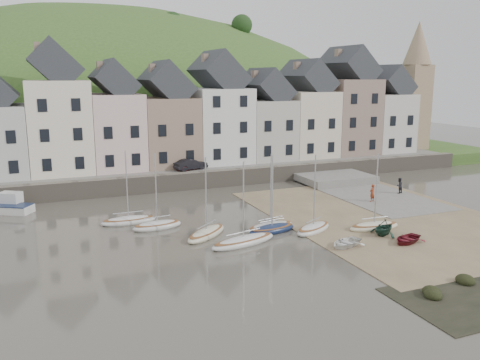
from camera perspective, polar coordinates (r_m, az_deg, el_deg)
name	(u,v)px	position (r m, az deg, el deg)	size (l,w,h in m)	color
ground	(269,232)	(39.48, 3.33, -5.92)	(160.00, 160.00, 0.00)	#484238
quay_land	(167,160)	(68.79, -8.26, 2.27)	(90.00, 30.00, 1.50)	#345723
quay_street	(192,168)	(57.73, -5.48, 1.32)	(70.00, 7.00, 0.10)	slate
seawall	(202,180)	(54.57, -4.39, 0.03)	(70.00, 1.20, 1.80)	slate
beach	(384,217)	(45.16, 16.05, -4.05)	(18.00, 26.00, 0.06)	brown
slipway	(366,193)	(53.66, 14.15, -1.42)	(8.00, 18.00, 0.12)	slate
hillside	(108,236)	(99.19, -14.77, -6.19)	(134.40, 84.00, 84.00)	#345723
townhouse_terrace	(197,115)	(60.81, -4.96, 7.35)	(61.05, 8.00, 13.93)	white
church_spire	(416,82)	(77.08, 19.35, 10.45)	(4.00, 4.00, 18.00)	#997F60
sailboat_0	(129,220)	(42.54, -12.57, -4.51)	(4.53, 1.53, 6.32)	silver
sailboat_1	(157,225)	(40.76, -9.40, -5.10)	(4.18, 1.96, 6.32)	silver
sailboat_2	(206,233)	(38.37, -3.83, -6.05)	(4.57, 4.19, 6.32)	beige
sailboat_3	(270,227)	(39.92, 3.48, -5.33)	(4.50, 2.31, 6.32)	silver
sailboat_4	(243,241)	(36.52, 0.39, -6.96)	(5.69, 2.79, 6.32)	silver
sailboat_5	(272,229)	(39.41, 3.65, -5.55)	(4.31, 2.16, 6.32)	#152244
sailboat_6	(313,228)	(39.86, 8.36, -5.46)	(4.30, 3.25, 6.32)	silver
sailboat_7	(374,226)	(41.40, 15.02, -5.09)	(4.44, 1.75, 6.32)	beige
motorboat_2	(5,206)	(49.62, -25.21, -2.65)	(5.38, 4.23, 1.70)	silver
rowboat_white	(346,243)	(36.70, 11.92, -6.98)	(2.01, 2.82, 0.58)	white
rowboat_green	(384,227)	(39.81, 16.04, -5.19)	(2.07, 2.40, 1.26)	#173428
rowboat_red	(407,239)	(38.68, 18.47, -6.37)	(1.97, 2.76, 0.57)	maroon
person_red	(372,193)	(49.73, 14.82, -1.43)	(0.61, 0.40, 1.68)	maroon
person_dark	(399,186)	(53.97, 17.66, -0.61)	(0.78, 0.61, 1.61)	black
car_left	(189,165)	(56.50, -5.78, 1.72)	(1.35, 3.35, 1.14)	maroon
car_right	(191,164)	(56.54, -5.62, 1.79)	(1.33, 3.81, 1.25)	black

